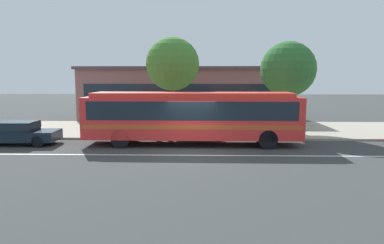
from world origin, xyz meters
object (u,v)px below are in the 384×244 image
at_px(street_tree_near_stop, 173,64).
at_px(transit_bus, 193,114).
at_px(sedan_behind_bus, 15,132).
at_px(pedestrian_waiting_near_sign, 153,120).
at_px(pedestrian_walking_along_curb, 161,119).
at_px(street_tree_mid_block, 288,69).
at_px(bus_stop_sign, 266,111).

bearing_deg(street_tree_near_stop, transit_bus, -71.52).
distance_m(sedan_behind_bus, pedestrian_waiting_near_sign, 7.70).
height_order(pedestrian_waiting_near_sign, street_tree_near_stop, street_tree_near_stop).
relative_size(sedan_behind_bus, pedestrian_walking_along_curb, 2.63).
bearing_deg(sedan_behind_bus, pedestrian_walking_along_curb, 20.85).
xyz_separation_m(transit_bus, street_tree_mid_block, (6.20, 4.37, 2.55)).
distance_m(transit_bus, pedestrian_waiting_near_sign, 3.25).
bearing_deg(street_tree_mid_block, bus_stop_sign, -126.00).
bearing_deg(pedestrian_walking_along_curb, street_tree_near_stop, 68.58).
xyz_separation_m(sedan_behind_bus, street_tree_near_stop, (8.39, 4.58, 3.84)).
bearing_deg(street_tree_mid_block, sedan_behind_bus, -163.81).
bearing_deg(street_tree_near_stop, pedestrian_walking_along_curb, -111.42).
relative_size(transit_bus, bus_stop_sign, 4.68).
xyz_separation_m(transit_bus, sedan_behind_bus, (-9.82, -0.28, -0.96)).
relative_size(pedestrian_walking_along_curb, street_tree_mid_block, 0.29).
xyz_separation_m(pedestrian_walking_along_curb, street_tree_near_stop, (0.64, 1.63, 3.44)).
distance_m(sedan_behind_bus, street_tree_mid_block, 17.05).
relative_size(transit_bus, pedestrian_waiting_near_sign, 6.99).
relative_size(bus_stop_sign, street_tree_mid_block, 0.42).
bearing_deg(sedan_behind_bus, street_tree_near_stop, 28.63).
bearing_deg(bus_stop_sign, street_tree_near_stop, 156.99).
bearing_deg(pedestrian_waiting_near_sign, bus_stop_sign, -1.49).
height_order(pedestrian_walking_along_curb, bus_stop_sign, bus_stop_sign).
bearing_deg(street_tree_mid_block, transit_bus, -144.80).
bearing_deg(pedestrian_walking_along_curb, bus_stop_sign, -7.40).
distance_m(sedan_behind_bus, bus_stop_sign, 14.37).
xyz_separation_m(pedestrian_walking_along_curb, bus_stop_sign, (6.43, -0.83, 0.60)).
distance_m(sedan_behind_bus, street_tree_near_stop, 10.30).
distance_m(transit_bus, bus_stop_sign, 4.73).
distance_m(pedestrian_walking_along_curb, bus_stop_sign, 6.51).
bearing_deg(pedestrian_walking_along_curb, street_tree_mid_block, 11.61).
height_order(transit_bus, pedestrian_walking_along_curb, transit_bus).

